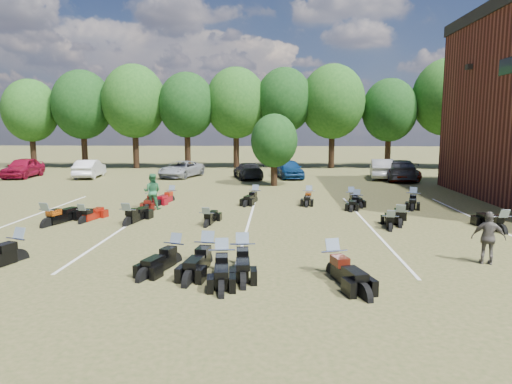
# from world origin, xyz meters

# --- Properties ---
(ground) EXTENTS (160.00, 160.00, 0.00)m
(ground) POSITION_xyz_m (0.00, 0.00, 0.00)
(ground) COLOR brown
(ground) RESTS_ON ground
(car_0) EXTENTS (2.23, 4.80, 1.59)m
(car_0) POSITION_xyz_m (-22.13, 19.66, 0.80)
(car_0) COLOR maroon
(car_0) RESTS_ON ground
(car_1) EXTENTS (2.01, 4.51, 1.44)m
(car_1) POSITION_xyz_m (-16.77, 19.80, 0.72)
(car_1) COLOR silver
(car_1) RESTS_ON ground
(car_2) EXTENTS (3.43, 5.15, 1.31)m
(car_2) POSITION_xyz_m (-9.49, 20.40, 0.66)
(car_2) COLOR gray
(car_2) RESTS_ON ground
(car_3) EXTENTS (2.85, 4.71, 1.28)m
(car_3) POSITION_xyz_m (-4.05, 19.61, 0.64)
(car_3) COLOR black
(car_3) RESTS_ON ground
(car_4) EXTENTS (2.55, 4.58, 1.47)m
(car_4) POSITION_xyz_m (-0.83, 20.24, 0.74)
(car_4) COLOR navy
(car_4) RESTS_ON ground
(car_5) EXTENTS (2.36, 4.91, 1.55)m
(car_5) POSITION_xyz_m (6.42, 20.17, 0.78)
(car_5) COLOR #B7B7B2
(car_5) RESTS_ON ground
(car_6) EXTENTS (2.91, 5.19, 1.37)m
(car_6) POSITION_xyz_m (7.30, 18.97, 0.69)
(car_6) COLOR #501004
(car_6) RESTS_ON ground
(car_7) EXTENTS (3.04, 5.67, 1.56)m
(car_7) POSITION_xyz_m (7.63, 19.16, 0.78)
(car_7) COLOR #343338
(car_7) RESTS_ON ground
(person_green) EXTENTS (0.87, 0.67, 1.78)m
(person_green) POSITION_xyz_m (-7.95, 6.12, 0.89)
(person_green) COLOR #27693E
(person_green) RESTS_ON ground
(person_grey) EXTENTS (1.00, 0.65, 1.59)m
(person_grey) POSITION_xyz_m (4.46, -2.41, 0.79)
(person_grey) COLOR #524C46
(person_grey) RESTS_ON ground
(motorcycle_0) EXTENTS (1.59, 2.64, 1.40)m
(motorcycle_0) POSITION_xyz_m (-9.71, -2.73, 0.00)
(motorcycle_0) COLOR black
(motorcycle_0) RESTS_ON ground
(motorcycle_1) EXTENTS (1.37, 2.34, 1.24)m
(motorcycle_1) POSITION_xyz_m (-4.87, -2.76, 0.00)
(motorcycle_1) COLOR black
(motorcycle_1) RESTS_ON ground
(motorcycle_2) EXTENTS (1.10, 2.53, 1.36)m
(motorcycle_2) POSITION_xyz_m (-3.88, -2.83, 0.00)
(motorcycle_2) COLOR black
(motorcycle_2) RESTS_ON ground
(motorcycle_3) EXTENTS (1.01, 2.44, 1.32)m
(motorcycle_3) POSITION_xyz_m (-3.35, -3.56, 0.00)
(motorcycle_3) COLOR black
(motorcycle_3) RESTS_ON ground
(motorcycle_4) EXTENTS (0.97, 2.47, 1.34)m
(motorcycle_4) POSITION_xyz_m (-2.82, -2.93, 0.00)
(motorcycle_4) COLOR black
(motorcycle_4) RESTS_ON ground
(motorcycle_5) EXTENTS (1.48, 2.60, 1.38)m
(motorcycle_5) POSITION_xyz_m (-0.24, -3.65, 0.00)
(motorcycle_5) COLOR black
(motorcycle_5) RESTS_ON ground
(motorcycle_7) EXTENTS (1.01, 2.17, 1.16)m
(motorcycle_7) POSITION_xyz_m (-10.03, 2.77, 0.00)
(motorcycle_7) COLOR maroon
(motorcycle_7) RESTS_ON ground
(motorcycle_8) EXTENTS (1.44, 2.65, 1.41)m
(motorcycle_8) POSITION_xyz_m (-11.19, 1.99, 0.00)
(motorcycle_8) COLOR black
(motorcycle_8) RESTS_ON ground
(motorcycle_9) EXTENTS (1.15, 2.49, 1.34)m
(motorcycle_9) POSITION_xyz_m (-7.99, 2.40, 0.00)
(motorcycle_9) COLOR black
(motorcycle_9) RESTS_ON ground
(motorcycle_10) EXTENTS (0.87, 2.09, 1.13)m
(motorcycle_10) POSITION_xyz_m (-4.68, 2.32, 0.00)
(motorcycle_10) COLOR black
(motorcycle_10) RESTS_ON ground
(motorcycle_11) EXTENTS (1.19, 2.44, 1.30)m
(motorcycle_11) POSITION_xyz_m (3.23, 2.64, 0.00)
(motorcycle_11) COLOR black
(motorcycle_11) RESTS_ON ground
(motorcycle_12) EXTENTS (1.00, 2.14, 1.15)m
(motorcycle_12) POSITION_xyz_m (2.67, 1.95, 0.00)
(motorcycle_12) COLOR black
(motorcycle_12) RESTS_ON ground
(motorcycle_13) EXTENTS (0.96, 2.39, 1.30)m
(motorcycle_13) POSITION_xyz_m (6.86, 1.72, 0.00)
(motorcycle_13) COLOR black
(motorcycle_13) RESTS_ON ground
(motorcycle_14) EXTENTS (0.97, 2.35, 1.27)m
(motorcycle_14) POSITION_xyz_m (-8.28, 7.25, 0.00)
(motorcycle_14) COLOR #4C0F0A
(motorcycle_14) RESTS_ON ground
(motorcycle_15) EXTENTS (1.09, 2.23, 1.19)m
(motorcycle_15) POSITION_xyz_m (-7.60, 8.67, 0.00)
(motorcycle_15) COLOR maroon
(motorcycle_15) RESTS_ON ground
(motorcycle_16) EXTENTS (1.24, 2.36, 1.26)m
(motorcycle_16) POSITION_xyz_m (-3.00, 8.67, 0.00)
(motorcycle_16) COLOR black
(motorcycle_16) RESTS_ON ground
(motorcycle_17) EXTENTS (0.98, 2.26, 1.22)m
(motorcycle_17) POSITION_xyz_m (-0.07, 8.72, 0.00)
(motorcycle_17) COLOR black
(motorcycle_17) RESTS_ON ground
(motorcycle_18) EXTENTS (1.31, 2.25, 1.20)m
(motorcycle_18) POSITION_xyz_m (2.28, 7.42, 0.00)
(motorcycle_18) COLOR black
(motorcycle_18) RESTS_ON ground
(motorcycle_19) EXTENTS (1.37, 2.41, 1.28)m
(motorcycle_19) POSITION_xyz_m (5.29, 7.93, 0.00)
(motorcycle_19) COLOR black
(motorcycle_19) RESTS_ON ground
(motorcycle_20) EXTENTS (0.93, 2.19, 1.18)m
(motorcycle_20) POSITION_xyz_m (2.21, 8.48, 0.00)
(motorcycle_20) COLOR black
(motorcycle_20) RESTS_ON ground
(tree_line) EXTENTS (56.00, 6.00, 9.79)m
(tree_line) POSITION_xyz_m (-1.00, 29.00, 6.31)
(tree_line) COLOR black
(tree_line) RESTS_ON ground
(young_tree_midfield) EXTENTS (3.20, 3.20, 4.70)m
(young_tree_midfield) POSITION_xyz_m (-2.00, 15.50, 3.09)
(young_tree_midfield) COLOR black
(young_tree_midfield) RESTS_ON ground
(parking_lines) EXTENTS (20.10, 14.00, 0.01)m
(parking_lines) POSITION_xyz_m (-3.00, 3.00, 0.01)
(parking_lines) COLOR silver
(parking_lines) RESTS_ON ground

